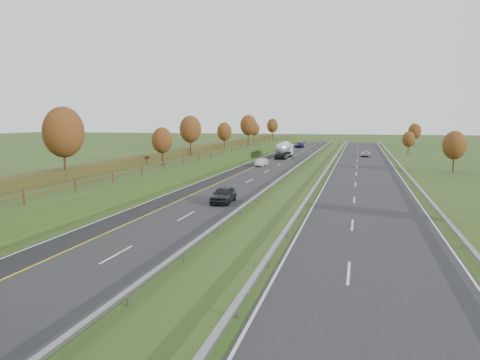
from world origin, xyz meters
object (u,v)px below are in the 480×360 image
Objects in this scene: road_tanker at (284,149)px; car_oncoming at (366,154)px; car_small_far at (299,145)px; car_dark_near at (223,195)px; car_silver_mid at (261,162)px.

car_oncoming is at bearing 23.09° from road_tanker.
car_small_far is 34.88m from car_oncoming.
car_dark_near is at bearing -83.96° from car_small_far.
car_dark_near is at bearing -79.40° from car_silver_mid.
car_small_far is at bearing 91.89° from road_tanker.
car_small_far is at bearing 90.16° from car_dark_near.
road_tanker is 2.33× the size of car_dark_near.
car_oncoming is (17.37, 7.41, -1.19)m from road_tanker.
car_small_far is (-0.31, 56.57, 0.07)m from car_silver_mid.
car_small_far is at bearing -55.95° from car_oncoming.
car_silver_mid is 0.80× the size of car_small_far.
car_silver_mid reaches higher than car_oncoming.
road_tanker is at bearing 92.05° from car_silver_mid.
road_tanker is 2.73× the size of car_silver_mid.
car_oncoming is (18.59, -29.51, -0.11)m from car_small_far.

